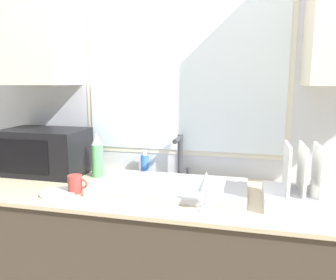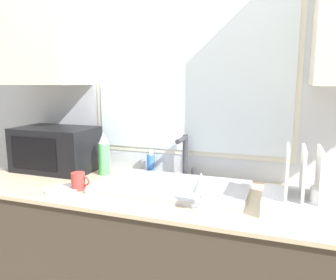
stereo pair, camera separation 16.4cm
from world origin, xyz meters
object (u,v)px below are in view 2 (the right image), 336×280
faucet (185,153)px  mug_near_sink (79,181)px  microwave (56,149)px  spray_bottle (104,154)px  wine_glass (201,183)px  soap_bottle (151,163)px  dish_rack (303,197)px

faucet → mug_near_sink: size_ratio=2.43×
microwave → mug_near_sink: (0.37, -0.29, -0.09)m
spray_bottle → mug_near_sink: (0.02, -0.30, -0.08)m
faucet → mug_near_sink: 0.62m
mug_near_sink → wine_glass: size_ratio=0.59×
soap_bottle → wine_glass: wine_glass is taller
microwave → wine_glass: microwave is taller
faucet → wine_glass: (0.21, -0.47, -0.02)m
spray_bottle → faucet: bearing=10.3°
spray_bottle → mug_near_sink: bearing=-86.0°
faucet → microwave: microwave is taller
faucet → microwave: (-0.84, -0.10, -0.01)m
faucet → soap_bottle: (-0.23, 0.03, -0.09)m
mug_near_sink → faucet: bearing=39.7°
faucet → spray_bottle: 0.50m
faucet → soap_bottle: size_ratio=1.71×
microwave → dish_rack: bearing=-8.4°
dish_rack → faucet: bearing=153.4°
microwave → mug_near_sink: microwave is taller
mug_near_sink → wine_glass: (0.69, -0.08, 0.08)m
wine_glass → dish_rack: bearing=19.3°
dish_rack → mug_near_sink: size_ratio=3.06×
dish_rack → wine_glass: size_ratio=1.82×
microwave → mug_near_sink: bearing=-38.3°
wine_glass → microwave: bearing=160.8°
dish_rack → wine_glass: dish_rack is taller
microwave → dish_rack: 1.50m
faucet → microwave: 0.85m
faucet → wine_glass: size_ratio=1.44×
spray_bottle → mug_near_sink: spray_bottle is taller
faucet → wine_glass: 0.51m
faucet → wine_glass: bearing=-65.5°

